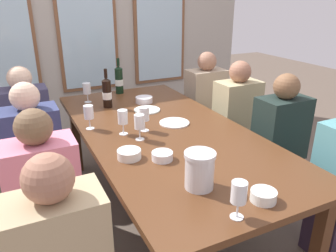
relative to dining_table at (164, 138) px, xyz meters
name	(u,v)px	position (x,y,z in m)	size (l,w,h in m)	color
ground_plane	(164,215)	(0.00, 0.00, -0.67)	(12.00, 12.00, 0.00)	brown
back_wall_with_windows	(85,11)	(0.00, 2.17, 0.78)	(4.28, 0.10, 2.90)	#B5ADA0
dining_table	(164,138)	(0.00, 0.00, 0.00)	(1.08, 2.27, 0.74)	#54301A
white_plate_0	(147,110)	(0.05, 0.43, 0.07)	(0.22, 0.22, 0.01)	white
white_plate_1	(174,123)	(0.12, 0.07, 0.07)	(0.22, 0.22, 0.01)	white
metal_pitcher	(200,170)	(-0.17, -0.76, 0.16)	(0.16, 0.16, 0.19)	silver
wine_bottle_0	(107,93)	(-0.21, 0.66, 0.19)	(0.08, 0.08, 0.33)	black
wine_bottle_1	(119,80)	(0.01, 1.02, 0.20)	(0.08, 0.08, 0.34)	black
tasting_bowl_0	(162,156)	(-0.21, -0.42, 0.09)	(0.12, 0.12, 0.05)	white
tasting_bowl_1	(144,100)	(0.11, 0.65, 0.09)	(0.15, 0.15, 0.05)	white
tasting_bowl_2	(263,196)	(0.04, -0.99, 0.09)	(0.12, 0.12, 0.05)	white
tasting_bowl_3	(129,154)	(-0.37, -0.31, 0.09)	(0.14, 0.14, 0.05)	silver
wine_glass_0	(123,118)	(-0.29, 0.04, 0.19)	(0.07, 0.07, 0.17)	white
wine_glass_1	(239,193)	(-0.14, -1.04, 0.19)	(0.07, 0.07, 0.17)	white
wine_glass_2	(87,90)	(-0.34, 0.87, 0.18)	(0.07, 0.07, 0.17)	white
wine_glass_3	(89,113)	(-0.47, 0.24, 0.19)	(0.07, 0.07, 0.17)	white
wine_glass_4	(139,123)	(-0.22, -0.09, 0.18)	(0.07, 0.07, 0.17)	white
wine_glass_5	(144,114)	(-0.13, 0.04, 0.19)	(0.07, 0.07, 0.17)	white
seated_person_0	(36,163)	(-0.86, 0.30, -0.15)	(0.38, 0.24, 1.11)	#24352E
seated_person_1	(236,125)	(0.86, 0.28, -0.15)	(0.38, 0.24, 1.11)	#22283C
seated_person_4	(29,135)	(-0.86, 0.86, -0.15)	(0.38, 0.24, 1.11)	#2A3135
seated_person_5	(205,108)	(0.86, 0.81, -0.15)	(0.38, 0.24, 1.11)	#2A2542
seated_person_6	(47,209)	(-0.86, -0.29, -0.15)	(0.38, 0.24, 1.11)	#282734
seated_person_7	(278,148)	(0.86, -0.26, -0.15)	(0.38, 0.24, 1.11)	#37233F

